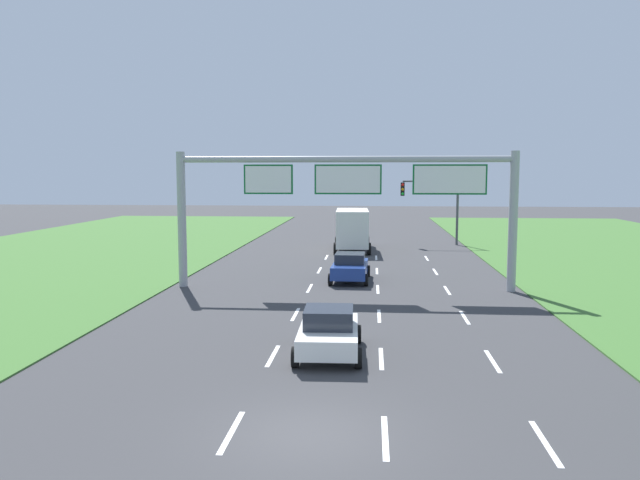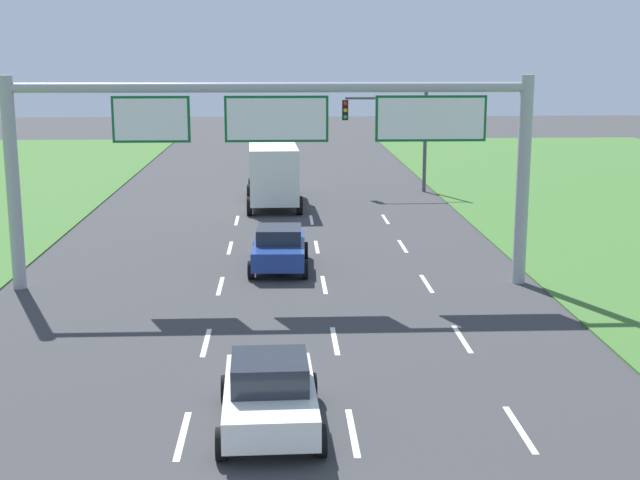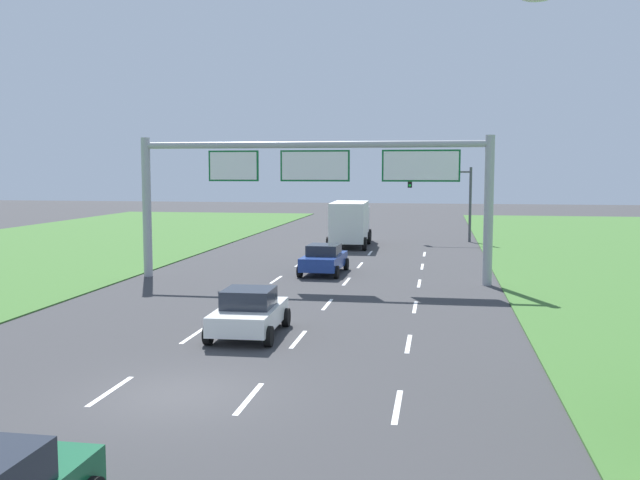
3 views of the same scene
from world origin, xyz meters
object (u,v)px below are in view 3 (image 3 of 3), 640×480
(sign_gantry, at_px, (317,179))
(car_near_red, at_px, (249,312))
(car_mid_lane, at_px, (324,259))
(box_truck, at_px, (351,222))
(traffic_light_mast, at_px, (444,190))

(sign_gantry, bearing_deg, car_near_red, -91.33)
(car_mid_lane, bearing_deg, box_truck, 93.03)
(sign_gantry, height_order, traffic_light_mast, sign_gantry)
(car_near_red, height_order, traffic_light_mast, traffic_light_mast)
(car_mid_lane, bearing_deg, sign_gantry, -86.66)
(car_mid_lane, height_order, sign_gantry, sign_gantry)
(box_truck, bearing_deg, traffic_light_mast, 29.64)
(car_near_red, bearing_deg, traffic_light_mast, 77.17)
(traffic_light_mast, bearing_deg, box_truck, -148.45)
(car_mid_lane, xyz_separation_m, sign_gantry, (0.07, -2.45, 4.19))
(car_near_red, relative_size, sign_gantry, 0.23)
(car_near_red, xyz_separation_m, sign_gantry, (0.27, 11.67, 4.20))
(car_near_red, bearing_deg, car_mid_lane, 87.72)
(sign_gantry, distance_m, traffic_light_mast, 21.38)
(car_mid_lane, bearing_deg, car_near_red, -89.12)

